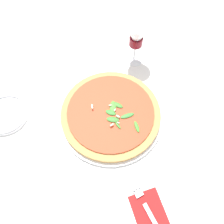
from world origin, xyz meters
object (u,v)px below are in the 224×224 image
(fork, at_px, (149,213))
(side_plate_white, at_px, (6,114))
(pizza_arugula_main, at_px, (112,114))
(wine_glass, at_px, (137,37))

(fork, bearing_deg, side_plate_white, 29.23)
(pizza_arugula_main, distance_m, side_plate_white, 0.36)
(side_plate_white, bearing_deg, wine_glass, -65.06)
(fork, bearing_deg, wine_glass, -25.69)
(fork, distance_m, side_plate_white, 0.55)
(pizza_arugula_main, xyz_separation_m, wine_glass, (0.24, -0.10, 0.10))
(pizza_arugula_main, relative_size, fork, 1.73)
(pizza_arugula_main, xyz_separation_m, fork, (-0.31, -0.08, -0.01))
(wine_glass, bearing_deg, fork, 177.66)
(side_plate_white, bearing_deg, pizza_arugula_main, -94.59)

